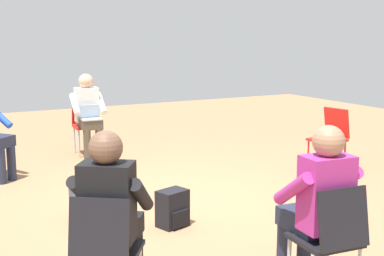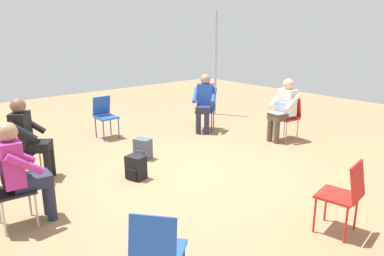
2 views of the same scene
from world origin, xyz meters
name	(u,v)px [view 1 (image 1 of 2)]	position (x,y,z in m)	size (l,w,h in m)	color
ground_plane	(173,203)	(0.00, 0.00, 0.00)	(15.76, 15.76, 0.00)	#99704C
chair_east	(331,235)	(2.49, -0.04, 0.50)	(0.47, 0.44, 0.85)	black
chair_north	(331,135)	(-0.26, 2.49, 0.50)	(0.46, 0.50, 0.85)	red
chair_southeast	(105,247)	(1.96, -1.45, 0.50)	(0.58, 0.57, 0.85)	black
chair_west	(86,122)	(-2.85, -0.08, 0.50)	(0.47, 0.43, 0.85)	red
person_with_laptop	(88,111)	(-2.68, -0.10, 0.69)	(0.54, 0.52, 1.24)	#4C4233
person_in_magenta	(318,200)	(2.33, -0.02, 0.69)	(0.54, 0.52, 1.24)	#23283D
person_in_black	(112,209)	(1.83, -1.35, 0.69)	(0.63, 0.63, 1.24)	black
backpack_near_laptop_user	(87,205)	(0.07, -0.99, 0.16)	(0.30, 0.33, 0.36)	#475160
backpack_by_empty_chair	(172,210)	(0.64, -0.32, 0.16)	(0.30, 0.33, 0.36)	black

